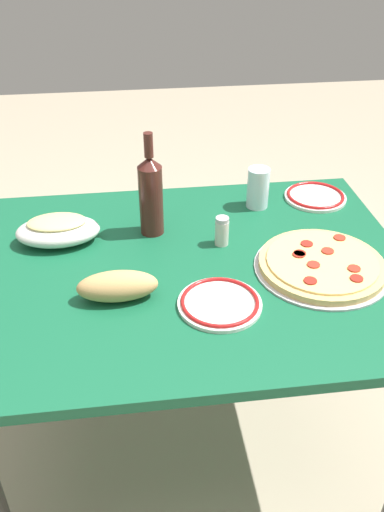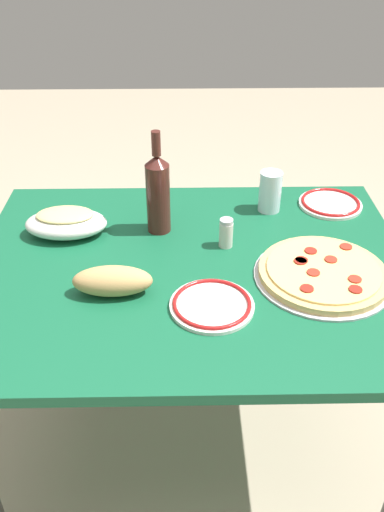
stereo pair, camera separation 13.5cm
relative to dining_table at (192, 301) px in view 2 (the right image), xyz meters
name	(u,v)px [view 2 (the right image)]	position (x,y,z in m)	size (l,w,h in m)	color
ground_plane	(192,440)	(0.00, 0.00, -0.62)	(8.00, 8.00, 0.00)	tan
dining_table	(192,301)	(0.00, 0.00, 0.00)	(1.20, 0.93, 0.75)	#145938
pepperoni_pizza	(323,273)	(-0.34, 0.06, 0.14)	(0.36, 0.36, 0.03)	#B7B7BC
baked_pasta_dish	(66,222)	(0.37, -0.17, 0.17)	(0.24, 0.15, 0.08)	white
wine_bottle	(158,192)	(0.09, -0.19, 0.25)	(0.07, 0.07, 0.31)	#471E19
water_glass	(270,192)	(-0.25, -0.30, 0.19)	(0.07, 0.07, 0.13)	silver
side_plate_near	(330,203)	(-0.45, -0.33, 0.14)	(0.20, 0.20, 0.02)	white
side_plate_far	(212,304)	(-0.05, 0.18, 0.14)	(0.21, 0.21, 0.02)	white
bread_loaf	(113,281)	(0.20, 0.12, 0.16)	(0.20, 0.08, 0.08)	tan
spice_shaker	(226,233)	(-0.10, -0.10, 0.17)	(0.04, 0.04, 0.09)	silver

